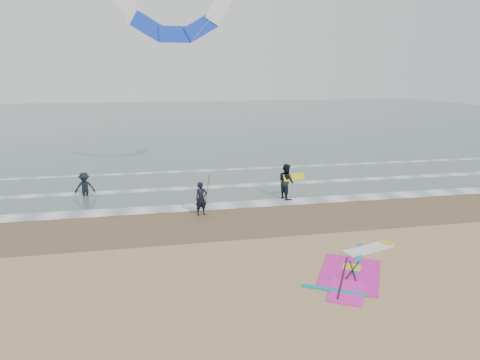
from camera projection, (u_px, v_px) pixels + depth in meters
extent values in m
plane|color=tan|center=(319.00, 273.00, 14.91)|extent=(120.00, 120.00, 0.00)
cube|color=#47605E|center=(194.00, 121.00, 60.54)|extent=(120.00, 80.00, 0.02)
cube|color=brown|center=(273.00, 217.00, 20.61)|extent=(120.00, 5.00, 0.01)
cube|color=white|center=(262.00, 203.00, 22.70)|extent=(120.00, 1.20, 0.02)
cube|color=white|center=(247.00, 185.00, 26.31)|extent=(120.00, 0.70, 0.02)
cube|color=white|center=(234.00, 169.00, 30.59)|extent=(120.00, 0.50, 0.01)
cube|color=white|center=(368.00, 249.00, 16.82)|extent=(2.28, 1.21, 0.11)
cube|color=yellow|center=(387.00, 244.00, 17.29)|extent=(0.54, 0.63, 0.12)
cube|color=#F71FB9|center=(350.00, 274.00, 14.84)|extent=(3.11, 3.44, 0.04)
cube|color=#F71FB9|center=(346.00, 292.00, 13.62)|extent=(1.72, 1.92, 0.04)
cube|color=#0C8C99|center=(359.00, 258.00, 16.10)|extent=(1.59, 2.56, 0.04)
cube|color=#0C8C99|center=(334.00, 290.00, 13.72)|extent=(1.87, 1.19, 0.04)
cube|color=yellow|center=(352.00, 267.00, 15.31)|extent=(0.80, 0.77, 0.05)
cylinder|color=black|center=(343.00, 276.00, 14.60)|extent=(1.64, 2.79, 0.05)
cylinder|color=black|center=(353.00, 270.00, 15.03)|extent=(1.10, 1.21, 0.04)
cylinder|color=black|center=(353.00, 270.00, 15.03)|extent=(0.53, 1.53, 0.04)
imported|color=black|center=(201.00, 199.00, 20.75)|extent=(0.70, 0.57, 1.66)
imported|color=black|center=(286.00, 181.00, 23.36)|extent=(1.00, 1.14, 1.97)
imported|color=black|center=(84.00, 182.00, 23.83)|extent=(1.12, 0.65, 1.73)
cylinder|color=black|center=(207.00, 191.00, 20.71)|extent=(0.17, 0.86, 1.82)
cube|color=yellow|center=(294.00, 177.00, 23.28)|extent=(1.30, 0.51, 0.39)
cube|color=white|center=(127.00, 5.00, 23.96)|extent=(1.72, 0.20, 2.05)
cube|color=blue|center=(148.00, 26.00, 24.44)|extent=(2.05, 0.22, 1.72)
cube|color=blue|center=(175.00, 34.00, 24.82)|extent=(1.84, 0.20, 0.93)
cube|color=blue|center=(201.00, 27.00, 25.00)|extent=(2.05, 0.22, 1.72)
cube|color=white|center=(219.00, 8.00, 24.94)|extent=(1.72, 0.20, 2.05)
cylinder|color=beige|center=(105.00, 91.00, 23.86)|extent=(2.82, 2.09, 9.29)
cylinder|color=beige|center=(153.00, 90.00, 24.35)|extent=(8.05, 2.09, 9.29)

